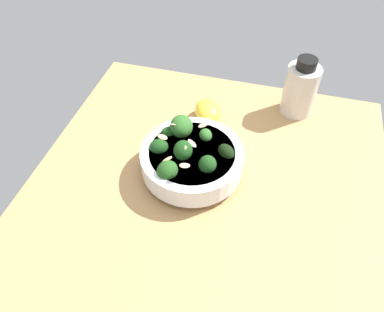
{
  "coord_description": "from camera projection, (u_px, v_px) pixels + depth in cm",
  "views": [
    {
      "loc": [
        7.87,
        -39.26,
        49.99
      ],
      "look_at": [
        -3.21,
        1.83,
        4.0
      ],
      "focal_mm": 34.99,
      "sensor_mm": 36.0,
      "label": 1
    }
  ],
  "objects": [
    {
      "name": "bottle_tall",
      "position": [
        300.0,
        89.0,
        0.73
      ],
      "size": [
        6.4,
        6.4,
        12.16
      ],
      "color": "beige",
      "rests_on": "ground_plane"
    },
    {
      "name": "bowl_of_broccoli",
      "position": [
        191.0,
        157.0,
        0.63
      ],
      "size": [
        17.37,
        17.37,
        8.51
      ],
      "color": "white",
      "rests_on": "ground_plane"
    },
    {
      "name": "lemon_wedge",
      "position": [
        208.0,
        112.0,
        0.74
      ],
      "size": [
        7.3,
        8.18,
        3.92
      ],
      "primitive_type": "ellipsoid",
      "rotation": [
        0.0,
        0.0,
        2.02
      ],
      "color": "yellow",
      "rests_on": "ground_plane"
    },
    {
      "name": "ground_plane",
      "position": [
        207.0,
        189.0,
        0.65
      ],
      "size": [
        60.13,
        60.13,
        3.39
      ],
      "primitive_type": "cube",
      "color": "tan"
    }
  ]
}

